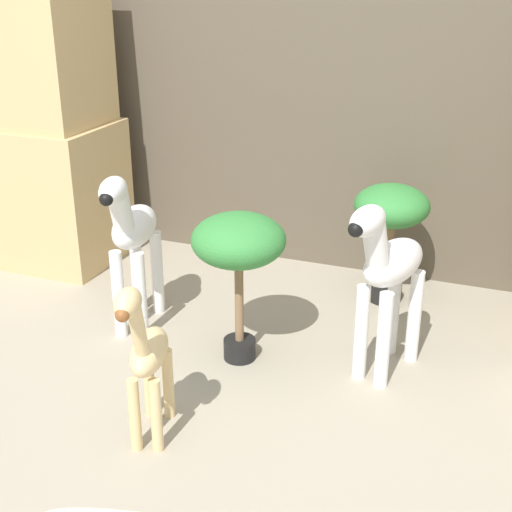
{
  "coord_description": "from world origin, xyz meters",
  "views": [
    {
      "loc": [
        0.87,
        -1.58,
        1.44
      ],
      "look_at": [
        -0.03,
        0.75,
        0.38
      ],
      "focal_mm": 50.0,
      "sensor_mm": 36.0,
      "label": 1
    }
  ],
  "objects_px": {
    "zebra_right": "(388,272)",
    "potted_palm_back": "(391,214)",
    "zebra_left": "(132,236)",
    "potted_palm_front": "(239,247)",
    "giraffe_figurine": "(146,355)"
  },
  "relations": [
    {
      "from": "zebra_left",
      "to": "giraffe_figurine",
      "type": "xyz_separation_m",
      "value": [
        0.42,
        -0.65,
        -0.1
      ]
    },
    {
      "from": "potted_palm_front",
      "to": "potted_palm_back",
      "type": "relative_size",
      "value": 1.09
    },
    {
      "from": "giraffe_figurine",
      "to": "potted_palm_front",
      "type": "relative_size",
      "value": 1.03
    },
    {
      "from": "zebra_left",
      "to": "potted_palm_front",
      "type": "bearing_deg",
      "value": -8.9
    },
    {
      "from": "zebra_right",
      "to": "potted_palm_front",
      "type": "xyz_separation_m",
      "value": [
        -0.53,
        -0.09,
        0.06
      ]
    },
    {
      "from": "zebra_left",
      "to": "potted_palm_front",
      "type": "xyz_separation_m",
      "value": [
        0.49,
        -0.08,
        0.06
      ]
    },
    {
      "from": "zebra_right",
      "to": "potted_palm_front",
      "type": "distance_m",
      "value": 0.54
    },
    {
      "from": "zebra_right",
      "to": "giraffe_figurine",
      "type": "relative_size",
      "value": 1.16
    },
    {
      "from": "zebra_left",
      "to": "giraffe_figurine",
      "type": "bearing_deg",
      "value": -57.09
    },
    {
      "from": "zebra_right",
      "to": "potted_palm_back",
      "type": "bearing_deg",
      "value": 99.96
    },
    {
      "from": "zebra_right",
      "to": "potted_palm_back",
      "type": "xyz_separation_m",
      "value": [
        -0.11,
        0.62,
        0.0
      ]
    },
    {
      "from": "potted_palm_front",
      "to": "zebra_left",
      "type": "bearing_deg",
      "value": 171.1
    },
    {
      "from": "giraffe_figurine",
      "to": "zebra_right",
      "type": "bearing_deg",
      "value": 47.44
    },
    {
      "from": "giraffe_figurine",
      "to": "potted_palm_front",
      "type": "bearing_deg",
      "value": 82.45
    },
    {
      "from": "zebra_right",
      "to": "giraffe_figurine",
      "type": "height_order",
      "value": "zebra_right"
    }
  ]
}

